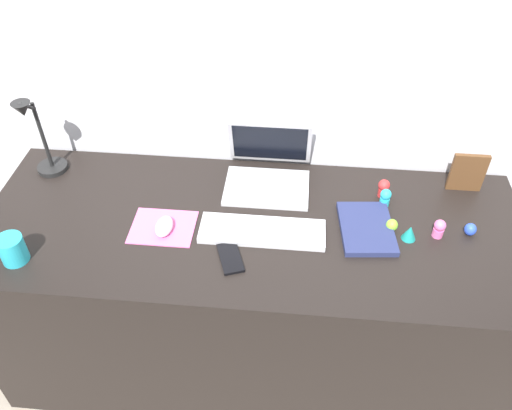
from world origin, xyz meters
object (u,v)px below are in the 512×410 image
at_px(mouse, 164,226).
at_px(toy_figurine_red, 384,188).
at_px(desk_lamp, 39,139).
at_px(toy_figurine_lime, 392,225).
at_px(toy_figurine_teal, 410,233).
at_px(picture_frame, 468,173).
at_px(cell_phone, 230,258).
at_px(toy_figurine_blue, 470,229).
at_px(coffee_mug, 12,249).
at_px(notebook_pad, 366,228).
at_px(laptop, 268,168).
at_px(toy_figurine_pink, 439,228).
at_px(toy_figurine_cyan, 385,197).
at_px(keyboard, 262,231).

relative_size(mouse, toy_figurine_red, 1.40).
distance_m(desk_lamp, toy_figurine_lime, 1.25).
xyz_separation_m(mouse, toy_figurine_teal, (0.80, 0.04, 0.00)).
bearing_deg(picture_frame, desk_lamp, -177.84).
height_order(cell_phone, toy_figurine_blue, toy_figurine_blue).
relative_size(desk_lamp, toy_figurine_lime, 7.78).
xyz_separation_m(picture_frame, coffee_mug, (-1.45, -0.48, -0.03)).
xyz_separation_m(cell_phone, notebook_pad, (0.43, 0.17, 0.01)).
relative_size(laptop, toy_figurine_red, 4.39).
xyz_separation_m(laptop, picture_frame, (0.70, 0.01, 0.02)).
bearing_deg(coffee_mug, laptop, 32.13).
xyz_separation_m(laptop, toy_figurine_pink, (0.57, -0.24, -0.02)).
bearing_deg(toy_figurine_cyan, cell_phone, -148.74).
bearing_deg(notebook_pad, toy_figurine_teal, -15.49).
distance_m(toy_figurine_blue, toy_figurine_red, 0.32).
height_order(keyboard, toy_figurine_pink, toy_figurine_pink).
bearing_deg(toy_figurine_red, notebook_pad, -110.08).
xyz_separation_m(laptop, toy_figurine_teal, (0.48, -0.26, -0.03)).
xyz_separation_m(cell_phone, desk_lamp, (-0.72, 0.36, 0.15)).
distance_m(laptop, mouse, 0.44).
relative_size(keyboard, notebook_pad, 1.71).
xyz_separation_m(notebook_pad, toy_figurine_blue, (0.33, 0.01, 0.01)).
height_order(toy_figurine_teal, toy_figurine_pink, toy_figurine_pink).
height_order(laptop, coffee_mug, laptop).
height_order(keyboard, toy_figurine_blue, toy_figurine_blue).
bearing_deg(mouse, toy_figurine_blue, 4.63).
bearing_deg(laptop, keyboard, -89.29).
bearing_deg(coffee_mug, keyboard, 13.89).
relative_size(keyboard, coffee_mug, 4.51).
height_order(picture_frame, toy_figurine_blue, picture_frame).
height_order(desk_lamp, toy_figurine_lime, desk_lamp).
xyz_separation_m(toy_figurine_red, toy_figurine_pink, (0.16, -0.19, -0.00)).
relative_size(notebook_pad, toy_figurine_pink, 3.64).
distance_m(keyboard, toy_figurine_pink, 0.57).
distance_m(laptop, desk_lamp, 0.82).
relative_size(keyboard, toy_figurine_red, 5.99).
height_order(notebook_pad, toy_figurine_teal, toy_figurine_teal).
bearing_deg(toy_figurine_red, laptop, 172.44).
distance_m(cell_phone, toy_figurine_cyan, 0.58).
height_order(laptop, notebook_pad, laptop).
relative_size(coffee_mug, toy_figurine_cyan, 1.37).
distance_m(mouse, toy_figurine_pink, 0.89).
bearing_deg(toy_figurine_red, toy_figurine_lime, -84.97).
distance_m(laptop, toy_figurine_lime, 0.48).
distance_m(cell_phone, picture_frame, 0.89).
xyz_separation_m(toy_figurine_cyan, toy_figurine_lime, (0.01, -0.12, -0.01)).
distance_m(toy_figurine_teal, toy_figurine_lime, 0.06).
relative_size(cell_phone, toy_figurine_teal, 2.47).
bearing_deg(keyboard, desk_lamp, 163.71).
distance_m(toy_figurine_cyan, toy_figurine_teal, 0.17).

